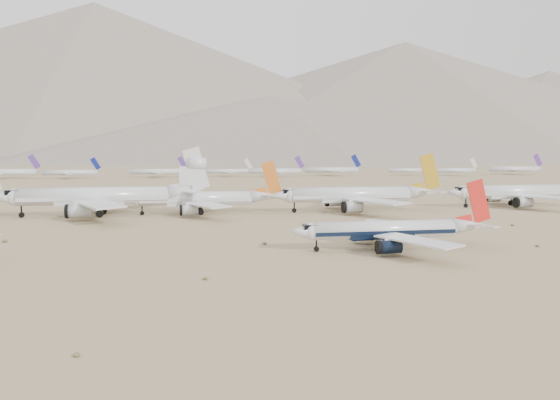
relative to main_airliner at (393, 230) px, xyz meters
name	(u,v)px	position (x,y,z in m)	size (l,w,h in m)	color
ground	(430,252)	(5.90, -4.63, -3.86)	(7000.00, 7000.00, 0.00)	#876F4E
main_airliner	(393,230)	(0.00, 0.00, 0.00)	(39.80, 38.88, 14.05)	silver
row2_navy_widebody	(519,192)	(75.39, 70.33, 1.23)	(51.25, 50.11, 18.23)	silver
row2_gold_tail	(358,195)	(14.65, 66.11, 1.44)	(53.26, 52.09, 18.96)	silver
row2_orange_tail	(202,199)	(-35.17, 67.95, 0.80)	(46.58, 45.57, 16.62)	silver
row2_white_trijet	(106,196)	(-63.90, 68.07, 2.22)	(59.26, 57.92, 21.00)	silver
distant_storage_row	(205,171)	(-24.26, 298.59, 0.56)	(522.50, 56.61, 14.88)	silver
mountain_range	(217,96)	(76.07, 1643.39, 186.45)	(7354.00, 3024.00, 470.00)	slate
foothills	(430,130)	(532.57, 1095.37, 63.29)	(4637.50, 1395.00, 155.00)	slate
desert_scrub	(330,288)	(-21.02, -28.69, -3.58)	(219.83, 121.67, 0.63)	brown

